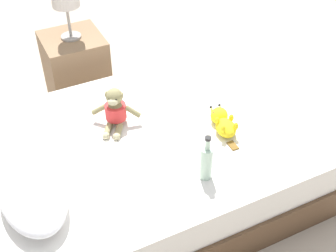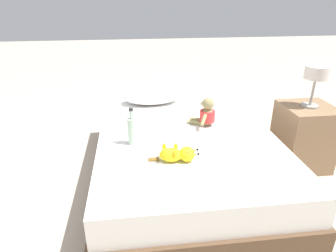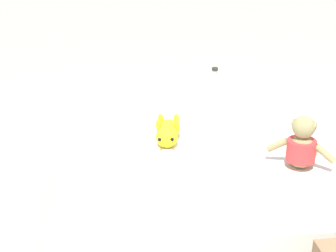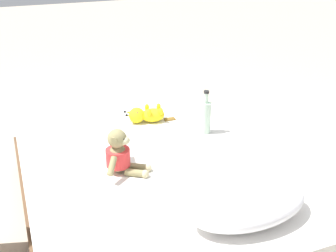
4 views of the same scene
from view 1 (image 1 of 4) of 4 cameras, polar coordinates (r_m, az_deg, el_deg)
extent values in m
plane|color=#B7A893|center=(2.82, -2.82, -8.14)|extent=(16.00, 16.00, 0.00)
cube|color=brown|center=(2.73, -2.90, -6.53)|extent=(1.36, 1.92, 0.23)
cube|color=white|center=(2.58, -3.06, -3.21)|extent=(1.32, 1.86, 0.21)
ellipsoid|color=white|center=(2.21, -16.93, -8.29)|extent=(0.55, 0.32, 0.15)
ellipsoid|color=#8E8456|center=(2.58, -6.68, 1.79)|extent=(0.14, 0.15, 0.15)
cylinder|color=red|center=(2.57, -6.69, 1.88)|extent=(0.17, 0.17, 0.09)
sphere|color=#8E8456|center=(2.51, -6.87, 3.77)|extent=(0.10, 0.10, 0.10)
ellipsoid|color=#C1B789|center=(2.48, -7.05, 3.08)|extent=(0.07, 0.08, 0.04)
sphere|color=black|center=(2.47, -6.66, 3.38)|extent=(0.01, 0.01, 0.01)
sphere|color=black|center=(2.48, -7.47, 3.43)|extent=(0.01, 0.01, 0.01)
cylinder|color=#8E8456|center=(2.49, -5.87, 3.94)|extent=(0.03, 0.02, 0.03)
cylinder|color=#8E8456|center=(2.51, -7.91, 4.05)|extent=(0.03, 0.02, 0.03)
cylinder|color=#8E8456|center=(2.55, -4.59, 1.83)|extent=(0.08, 0.10, 0.08)
cylinder|color=#8E8456|center=(2.59, -8.77, 2.10)|extent=(0.08, 0.10, 0.08)
cylinder|color=#8E8456|center=(2.54, -6.34, -0.59)|extent=(0.10, 0.08, 0.04)
cylinder|color=#8E8456|center=(2.55, -7.66, -0.49)|extent=(0.10, 0.08, 0.04)
sphere|color=#C1B789|center=(2.50, -6.56, -1.33)|extent=(0.04, 0.04, 0.04)
sphere|color=#C1B789|center=(2.51, -7.90, -1.23)|extent=(0.04, 0.04, 0.04)
ellipsoid|color=yellow|center=(2.52, 7.37, -0.23)|extent=(0.17, 0.13, 0.08)
sphere|color=yellow|center=(2.59, 6.54, 1.32)|extent=(0.10, 0.10, 0.10)
cone|color=yellow|center=(2.61, 5.64, 1.95)|extent=(0.07, 0.04, 0.05)
sphere|color=black|center=(2.62, 5.43, 2.45)|extent=(0.02, 0.02, 0.02)
cone|color=yellow|center=(2.62, 6.78, 2.16)|extent=(0.07, 0.04, 0.05)
sphere|color=black|center=(2.64, 6.57, 2.66)|extent=(0.02, 0.02, 0.02)
sphere|color=red|center=(2.56, 5.96, 1.68)|extent=(0.02, 0.02, 0.02)
sphere|color=red|center=(2.58, 7.20, 1.91)|extent=(0.02, 0.02, 0.02)
ellipsoid|color=yellow|center=(2.51, 6.30, 0.68)|extent=(0.03, 0.03, 0.05)
ellipsoid|color=yellow|center=(2.54, 8.06, 1.02)|extent=(0.03, 0.03, 0.05)
ellipsoid|color=yellow|center=(2.46, 7.02, -0.37)|extent=(0.03, 0.03, 0.05)
ellipsoid|color=yellow|center=(2.48, 8.64, -0.05)|extent=(0.03, 0.03, 0.05)
cube|color=brown|center=(2.48, 8.25, -2.48)|extent=(0.07, 0.04, 0.01)
cylinder|color=#B2D1B7|center=(2.23, 4.89, -4.73)|extent=(0.06, 0.06, 0.19)
cylinder|color=#B2D1B7|center=(2.14, 5.07, -2.34)|extent=(0.03, 0.03, 0.06)
cylinder|color=black|center=(2.12, 5.13, -1.58)|extent=(0.03, 0.03, 0.01)
cube|color=#846647|center=(3.40, -11.58, 6.88)|extent=(0.42, 0.42, 0.56)
cylinder|color=gray|center=(3.25, -12.25, 11.10)|extent=(0.14, 0.14, 0.01)
cylinder|color=gray|center=(3.20, -12.55, 12.93)|extent=(0.02, 0.02, 0.22)
camera|label=2|loc=(3.15, 39.62, 19.51)|focal=31.84mm
camera|label=3|loc=(4.04, -6.68, 30.35)|focal=53.62mm
camera|label=4|loc=(2.72, -53.88, 13.22)|focal=45.71mm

